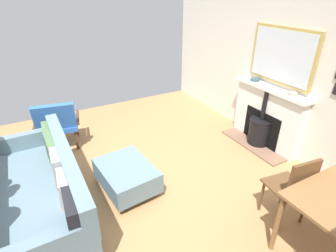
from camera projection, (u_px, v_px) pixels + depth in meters
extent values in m
cube|color=#A87A4C|center=(127.00, 190.00, 3.52)|extent=(5.29, 5.77, 0.01)
cube|color=silver|center=(286.00, 62.00, 3.99)|extent=(0.12, 5.77, 2.77)
cube|color=brown|center=(252.00, 145.00, 4.48)|extent=(0.31, 1.21, 0.03)
cube|color=white|center=(267.00, 117.00, 4.37)|extent=(0.18, 1.27, 0.95)
cube|color=black|center=(262.00, 127.00, 4.42)|extent=(0.06, 0.72, 0.56)
cylinder|color=black|center=(260.00, 132.00, 4.43)|extent=(0.36, 0.36, 0.42)
cylinder|color=black|center=(262.00, 120.00, 4.33)|extent=(0.38, 0.38, 0.02)
cylinder|color=black|center=(264.00, 106.00, 4.21)|extent=(0.07, 0.07, 0.48)
cube|color=white|center=(271.00, 89.00, 4.13)|extent=(0.23, 1.35, 0.05)
cube|color=tan|center=(282.00, 56.00, 3.93)|extent=(0.04, 1.12, 0.82)
cube|color=silver|center=(281.00, 56.00, 3.92)|extent=(0.01, 1.04, 0.74)
cylinder|color=#334C56|center=(255.00, 80.00, 4.38)|extent=(0.15, 0.15, 0.04)
torus|color=#334C56|center=(255.00, 79.00, 4.37)|extent=(0.15, 0.15, 0.01)
cylinder|color=#9E9384|center=(293.00, 94.00, 3.81)|extent=(0.14, 0.14, 0.05)
torus|color=#9E9384|center=(293.00, 93.00, 3.80)|extent=(0.14, 0.14, 0.01)
cylinder|color=#B2B2B7|center=(15.00, 180.00, 3.63)|extent=(0.04, 0.04, 0.10)
cylinder|color=#B2B2B7|center=(62.00, 167.00, 3.89)|extent=(0.04, 0.04, 0.10)
cube|color=slate|center=(43.00, 199.00, 2.99)|extent=(0.79, 2.03, 0.34)
cube|color=slate|center=(67.00, 164.00, 2.96)|extent=(0.16, 2.02, 0.39)
cube|color=slate|center=(30.00, 140.00, 3.59)|extent=(0.73, 0.13, 0.22)
cube|color=slate|center=(50.00, 246.00, 2.13)|extent=(0.73, 0.13, 0.22)
cube|color=#4C6B47|center=(49.00, 139.00, 3.49)|extent=(0.13, 0.37, 0.37)
cube|color=#4C6B47|center=(53.00, 153.00, 3.19)|extent=(0.12, 0.39, 0.39)
cube|color=#99999E|center=(58.00, 167.00, 2.94)|extent=(0.14, 0.39, 0.39)
cube|color=beige|center=(64.00, 189.00, 2.67)|extent=(0.16, 0.33, 0.33)
cube|color=black|center=(73.00, 216.00, 2.32)|extent=(0.14, 0.39, 0.39)
cylinder|color=#B2B2B7|center=(101.00, 179.00, 3.64)|extent=(0.03, 0.03, 0.09)
cylinder|color=#B2B2B7|center=(121.00, 209.00, 3.16)|extent=(0.03, 0.03, 0.09)
cylinder|color=#B2B2B7|center=(133.00, 167.00, 3.89)|extent=(0.03, 0.03, 0.09)
cylinder|color=#B2B2B7|center=(156.00, 193.00, 3.41)|extent=(0.03, 0.03, 0.09)
cube|color=slate|center=(127.00, 175.00, 3.44)|extent=(0.69, 0.87, 0.27)
cube|color=#4C3321|center=(76.00, 127.00, 4.72)|extent=(0.05, 0.05, 0.36)
cube|color=#4C3321|center=(45.00, 131.00, 4.58)|extent=(0.05, 0.05, 0.36)
cube|color=#4C3321|center=(77.00, 140.00, 4.32)|extent=(0.05, 0.05, 0.36)
cube|color=#4C3321|center=(43.00, 145.00, 4.18)|extent=(0.05, 0.05, 0.36)
cube|color=#2D60B2|center=(58.00, 125.00, 4.36)|extent=(0.69, 0.66, 0.08)
cube|color=#2D60B2|center=(54.00, 117.00, 4.03)|extent=(0.62, 0.26, 0.43)
cube|color=#4C3321|center=(78.00, 117.00, 4.40)|extent=(0.14, 0.53, 0.04)
cube|color=#4C3321|center=(36.00, 122.00, 4.23)|extent=(0.14, 0.53, 0.04)
cylinder|color=olive|center=(331.00, 194.00, 2.94)|extent=(0.05, 0.05, 0.71)
cylinder|color=olive|center=(277.00, 224.00, 2.57)|extent=(0.05, 0.05, 0.71)
cylinder|color=brown|center=(283.00, 189.00, 3.21)|extent=(0.04, 0.04, 0.44)
cylinder|color=brown|center=(262.00, 196.00, 3.11)|extent=(0.04, 0.04, 0.44)
cylinder|color=brown|center=(304.00, 208.00, 2.95)|extent=(0.04, 0.04, 0.44)
cylinder|color=brown|center=(281.00, 215.00, 2.85)|extent=(0.04, 0.04, 0.44)
cube|color=brown|center=(286.00, 186.00, 2.92)|extent=(0.45, 0.45, 0.02)
cube|color=brown|center=(303.00, 180.00, 2.68)|extent=(0.36, 0.08, 0.42)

